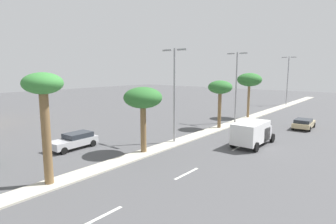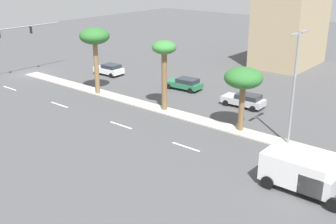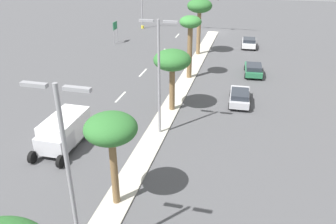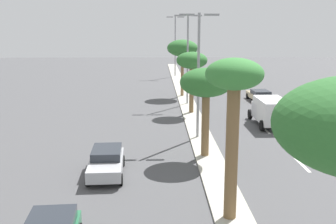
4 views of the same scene
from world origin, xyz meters
The scene contains 15 objects.
ground_plane centered at (0.00, 37.62, 0.00)m, with size 160.00×160.00×0.00m, color #4C4C4F.
lane_stripe_front centered at (5.64, 4.00, 0.01)m, with size 0.20×2.80×0.01m, color silver.
lane_stripe_rear centered at (5.64, 13.80, 0.01)m, with size 0.20×2.80×0.01m, color silver.
lane_stripe_center centered at (5.64, 23.17, 0.01)m, with size 0.20×2.80×0.01m, color silver.
lane_stripe_far centered at (5.64, 30.80, 0.01)m, with size 0.20×2.80×0.01m, color silver.
lane_stripe_mid centered at (5.64, 39.48, 0.01)m, with size 0.20×2.80×0.01m, color silver.
commercial_building centered at (-27.40, 24.82, 5.44)m, with size 11.79×7.51×10.84m.
palm_tree_rear centered at (0.39, 14.06, 6.45)m, with size 3.35×3.35×7.53m.
palm_tree_front centered at (-0.18, 23.64, 5.91)m, with size 2.44×2.44×7.10m.
palm_tree_near centered at (-0.25, 32.52, 4.83)m, with size 3.38×3.38×5.78m.
street_lamp_center centered at (-0.29, 37.07, 5.61)m, with size 2.90×0.24×9.31m.
sedan_silver_near centered at (-6.36, 29.48, 0.77)m, with size 2.16×4.56×1.44m.
sedan_green_inboard centered at (-7.45, 20.77, 0.75)m, with size 2.30×4.51×1.41m.
sedan_white_center centered at (-6.45, 8.69, 0.80)m, with size 2.21×4.13×1.50m.
box_truck centered at (6.37, 40.89, 1.32)m, with size 2.53×5.61×2.40m.
Camera 2 is at (30.64, 49.36, 14.32)m, focal length 44.10 mm.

